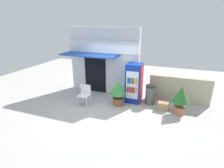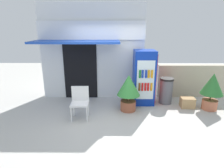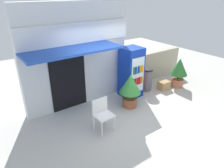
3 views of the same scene
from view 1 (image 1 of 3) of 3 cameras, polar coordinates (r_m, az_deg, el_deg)
name	(u,v)px [view 1 (image 1 of 3)]	position (r m, az deg, el deg)	size (l,w,h in m)	color
ground	(102,107)	(7.41, -3.22, -7.55)	(16.00, 16.00, 0.00)	beige
storefront_building	(103,60)	(8.53, -2.93, 7.71)	(3.46, 1.30, 3.16)	silver
drink_cooler	(134,83)	(7.68, 7.21, 0.33)	(0.67, 0.71, 1.72)	#0C2D9E
plastic_chair	(85,93)	(7.53, -8.88, -3.02)	(0.48, 0.44, 0.87)	white
potted_plant_near_shop	(118,90)	(7.36, 2.06, -2.00)	(0.67, 0.67, 1.09)	#995138
potted_plant_curbside	(181,97)	(7.12, 21.54, -4.08)	(0.65, 0.65, 1.12)	#BC6B4C
trash_bin	(150,95)	(7.71, 12.37, -3.39)	(0.43, 0.43, 0.84)	#595960
stone_boundary_wall	(179,90)	(8.22, 21.01, -1.73)	(2.56, 0.23, 1.14)	#B7AD93
cardboard_box	(163,106)	(7.45, 16.29, -6.84)	(0.40, 0.32, 0.32)	tan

